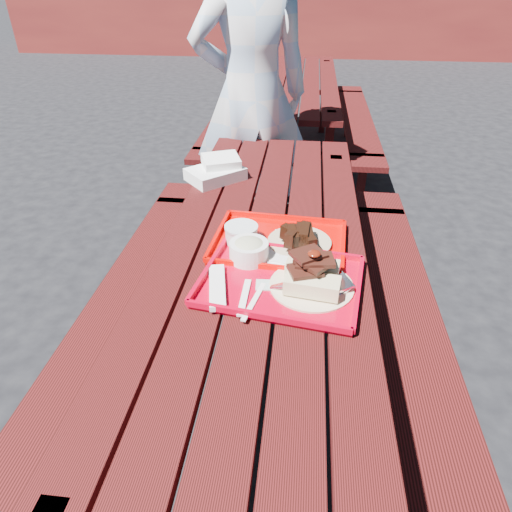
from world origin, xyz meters
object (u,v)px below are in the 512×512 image
(near_tray, at_px, (282,271))
(person, at_px, (251,95))
(picnic_table_near, at_px, (260,292))
(picnic_table_far, at_px, (293,102))
(far_tray, at_px, (277,241))

(near_tray, bearing_deg, person, 100.46)
(picnic_table_near, height_order, person, person)
(picnic_table_near, height_order, near_tray, near_tray)
(picnic_table_far, bearing_deg, picnic_table_near, -90.00)
(picnic_table_far, bearing_deg, far_tray, -88.87)
(picnic_table_near, height_order, far_tray, far_tray)
(picnic_table_far, bearing_deg, near_tray, -88.33)
(picnic_table_near, xyz_separation_m, near_tray, (0.09, -0.18, 0.23))
(picnic_table_far, height_order, near_tray, near_tray)
(far_tray, bearing_deg, near_tray, -81.22)
(near_tray, height_order, far_tray, near_tray)
(picnic_table_near, relative_size, picnic_table_far, 1.00)
(near_tray, distance_m, far_tray, 0.21)
(picnic_table_near, xyz_separation_m, person, (-0.20, 1.36, 0.40))
(near_tray, xyz_separation_m, person, (-0.28, 1.54, 0.17))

